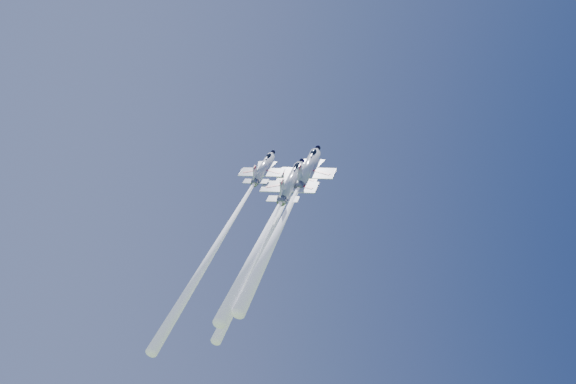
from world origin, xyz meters
name	(u,v)px	position (x,y,z in m)	size (l,w,h in m)	color
jet_lead	(273,227)	(-4.80, -4.36, 77.86)	(27.20, 33.10, 39.82)	silver
jet_left	(230,223)	(-14.84, -10.42, 77.16)	(27.50, 33.49, 40.31)	silver
jet_right	(289,208)	(-4.94, -11.84, 80.09)	(25.69, 30.73, 36.29)	silver
jet_slot	(271,221)	(-8.80, -13.63, 77.51)	(23.84, 28.46, 33.53)	silver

